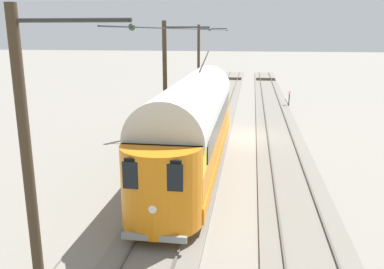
% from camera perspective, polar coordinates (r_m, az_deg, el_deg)
% --- Properties ---
extents(ground_plane, '(220.00, 220.00, 0.00)m').
position_cam_1_polar(ground_plane, '(25.08, 7.17, -0.41)').
color(ground_plane, gray).
extents(track_streetcar_siding, '(2.80, 80.00, 0.18)m').
position_cam_1_polar(track_streetcar_siding, '(25.43, 12.21, -0.29)').
color(track_streetcar_siding, slate).
rests_on(track_streetcar_siding, ground).
extents(track_adjacent_siding, '(2.80, 80.00, 0.18)m').
position_cam_1_polar(track_adjacent_siding, '(25.50, 2.20, 0.07)').
color(track_adjacent_siding, slate).
rests_on(track_adjacent_siding, ground).
extents(vintage_streetcar, '(2.65, 16.22, 5.01)m').
position_cam_1_polar(vintage_streetcar, '(18.99, 0.21, 1.93)').
color(vintage_streetcar, orange).
rests_on(vintage_streetcar, ground).
extents(catenary_pole_foreground, '(3.04, 0.28, 6.97)m').
position_cam_1_polar(catenary_pole_foreground, '(41.97, 1.06, 10.68)').
color(catenary_pole_foreground, '#423323').
rests_on(catenary_pole_foreground, ground).
extents(catenary_pole_mid_near, '(3.04, 0.28, 6.97)m').
position_cam_1_polar(catenary_pole_mid_near, '(25.91, -3.64, 8.38)').
color(catenary_pole_mid_near, '#423323').
rests_on(catenary_pole_mid_near, ground).
extents(catenary_pole_mid_far, '(3.04, 0.28, 6.97)m').
position_cam_1_polar(catenary_pole_mid_far, '(10.72, -22.02, -1.20)').
color(catenary_pole_mid_far, '#423323').
rests_on(catenary_pole_mid_far, ground).
extents(overhead_wire_run, '(2.83, 36.66, 0.18)m').
position_cam_1_polar(overhead_wire_run, '(26.11, 2.53, 14.53)').
color(overhead_wire_run, black).
rests_on(overhead_wire_run, ground).
extents(switch_stand, '(0.50, 0.30, 1.24)m').
position_cam_1_polar(switch_stand, '(36.35, 13.49, 5.03)').
color(switch_stand, black).
rests_on(switch_stand, ground).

